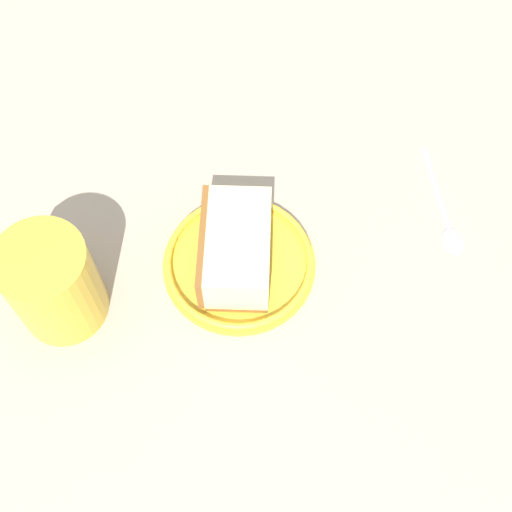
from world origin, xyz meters
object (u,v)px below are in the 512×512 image
cake_slice (236,249)px  teaspoon (448,221)px  tea_mug (52,282)px  small_plate (239,262)px

cake_slice → teaspoon: 21.50cm
tea_mug → teaspoon: size_ratio=0.84×
small_plate → tea_mug: tea_mug is taller
tea_mug → teaspoon: bearing=-9.1°
tea_mug → teaspoon: 37.92cm
small_plate → cake_slice: bearing=155.3°
cake_slice → tea_mug: (-16.18, 2.26, 1.80)cm
tea_mug → small_plate: bearing=-8.2°
tea_mug → teaspoon: (37.15, -5.95, -4.77)cm
tea_mug → teaspoon: tea_mug is taller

